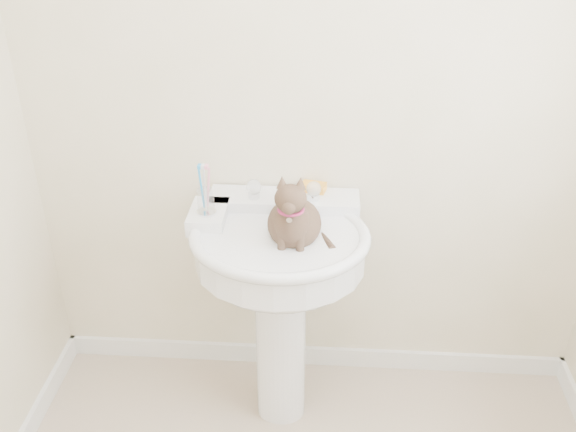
# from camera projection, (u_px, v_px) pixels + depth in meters

# --- Properties ---
(wall_back) EXTENTS (2.20, 0.00, 2.50)m
(wall_back) POSITION_uv_depth(u_px,v_px,m) (318.00, 97.00, 2.28)
(wall_back) COLOR beige
(wall_back) RESTS_ON ground
(baseboard_back) EXTENTS (2.20, 0.02, 0.09)m
(baseboard_back) POSITION_uv_depth(u_px,v_px,m) (312.00, 355.00, 2.87)
(baseboard_back) COLOR white
(baseboard_back) RESTS_ON floor
(pedestal_sink) EXTENTS (0.65, 0.64, 0.89)m
(pedestal_sink) POSITION_uv_depth(u_px,v_px,m) (279.00, 269.00, 2.31)
(pedestal_sink) COLOR white
(pedestal_sink) RESTS_ON floor
(faucet) EXTENTS (0.28, 0.12, 0.14)m
(faucet) POSITION_uv_depth(u_px,v_px,m) (283.00, 191.00, 2.33)
(faucet) COLOR silver
(faucet) RESTS_ON pedestal_sink
(soap_bar) EXTENTS (0.10, 0.07, 0.03)m
(soap_bar) POSITION_uv_depth(u_px,v_px,m) (314.00, 187.00, 2.42)
(soap_bar) COLOR orange
(soap_bar) RESTS_ON pedestal_sink
(toothbrush_cup) EXTENTS (0.07, 0.07, 0.18)m
(toothbrush_cup) POSITION_uv_depth(u_px,v_px,m) (206.00, 201.00, 2.25)
(toothbrush_cup) COLOR silver
(toothbrush_cup) RESTS_ON pedestal_sink
(cat) EXTENTS (0.20, 0.26, 0.38)m
(cat) POSITION_uv_depth(u_px,v_px,m) (294.00, 220.00, 2.17)
(cat) COLOR brown
(cat) RESTS_ON pedestal_sink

